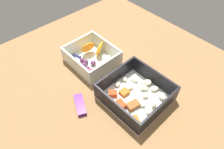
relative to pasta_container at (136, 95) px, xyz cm
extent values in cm
cube|color=brown|center=(10.70, 0.90, -2.79)|extent=(80.00, 80.00, 2.00)
cube|color=white|center=(0.16, 0.02, -1.49)|extent=(17.62, 17.10, 0.60)
cube|color=black|center=(-8.12, -0.21, 1.44)|extent=(1.06, 16.64, 5.25)
cube|color=black|center=(8.44, 0.25, 1.44)|extent=(1.06, 16.64, 5.25)
cube|color=black|center=(-0.06, 8.03, 1.44)|extent=(15.98, 1.04, 5.25)
cube|color=black|center=(0.38, -7.99, 1.44)|extent=(15.98, 1.04, 5.25)
ellipsoid|color=beige|center=(-1.80, -2.19, -0.38)|extent=(1.68, 2.35, 1.15)
ellipsoid|color=beige|center=(0.21, -3.78, -0.33)|extent=(2.98, 2.75, 1.22)
ellipsoid|color=beige|center=(4.31, -4.21, -0.43)|extent=(2.32, 1.75, 1.08)
ellipsoid|color=beige|center=(0.98, -5.85, -0.15)|extent=(3.06, 3.55, 1.49)
ellipsoid|color=beige|center=(-3.20, 0.48, -0.45)|extent=(2.55, 2.26, 1.06)
ellipsoid|color=beige|center=(6.83, -2.14, -0.49)|extent=(2.44, 2.22, 1.00)
ellipsoid|color=beige|center=(-5.90, 1.13, -0.32)|extent=(2.67, 3.01, 1.25)
ellipsoid|color=beige|center=(-1.95, -5.88, -0.34)|extent=(2.73, 2.96, 1.21)
ellipsoid|color=beige|center=(3.20, -1.35, -0.45)|extent=(1.79, 2.32, 1.06)
ellipsoid|color=beige|center=(-5.25, -5.42, -0.25)|extent=(3.21, 2.78, 1.34)
ellipsoid|color=beige|center=(-5.11, -1.04, -0.14)|extent=(2.67, 3.36, 1.50)
ellipsoid|color=beige|center=(6.72, 0.49, -0.43)|extent=(2.39, 2.64, 1.09)
cube|color=red|center=(0.77, 5.24, -0.43)|extent=(3.20, 2.35, 1.52)
cube|color=#AD5B1E|center=(-5.51, 5.87, -0.49)|extent=(3.42, 2.76, 1.40)
cube|color=brown|center=(-1.67, 2.92, -0.48)|extent=(3.01, 3.98, 1.43)
cube|color=#AD5B1E|center=(3.19, 1.51, -0.58)|extent=(2.34, 2.69, 1.22)
cube|color=red|center=(5.01, 4.37, -0.45)|extent=(3.08, 3.10, 1.49)
cube|color=#387A33|center=(-4.18, -5.44, -1.09)|extent=(0.60, 0.40, 0.20)
cube|color=#387A33|center=(0.95, -5.45, -1.09)|extent=(0.60, 0.40, 0.20)
cube|color=#387A33|center=(-5.40, 0.50, -1.09)|extent=(0.60, 0.40, 0.20)
cube|color=#387A33|center=(5.40, -3.56, -1.09)|extent=(0.60, 0.40, 0.20)
cube|color=#387A33|center=(3.65, -0.05, -1.09)|extent=(0.60, 0.40, 0.20)
cube|color=#387A33|center=(-0.81, -4.93, -1.09)|extent=(0.60, 0.40, 0.20)
cube|color=silver|center=(20.37, -0.06, -1.49)|extent=(15.59, 13.88, 0.60)
cube|color=silver|center=(12.96, -0.15, 1.34)|extent=(0.77, 13.70, 5.06)
cube|color=silver|center=(27.78, 0.03, 1.34)|extent=(0.77, 13.70, 5.06)
cube|color=silver|center=(20.29, 6.48, 1.34)|extent=(14.23, 0.77, 5.06)
cube|color=silver|center=(20.45, -6.61, 1.34)|extent=(14.23, 0.77, 5.06)
ellipsoid|color=orange|center=(24.20, -1.42, 1.51)|extent=(3.93, 5.52, 5.20)
ellipsoid|color=orange|center=(21.14, -3.94, 1.48)|extent=(5.43, 5.87, 5.13)
cube|color=#F4EACC|center=(14.89, -1.34, -0.26)|extent=(3.76, 3.37, 1.86)
cube|color=#F4EACC|center=(17.22, -3.79, -0.41)|extent=(3.16, 3.25, 1.56)
sphere|color=#562D4C|center=(20.71, 2.38, -0.33)|extent=(1.73, 1.73, 1.73)
sphere|color=#562D4C|center=(18.50, 1.30, -0.26)|extent=(1.85, 1.85, 1.85)
sphere|color=#562D4C|center=(22.32, 2.80, -0.39)|extent=(1.61, 1.61, 1.61)
sphere|color=#562D4C|center=(20.75, 5.15, -0.46)|extent=(1.46, 1.46, 1.46)
sphere|color=#562D4C|center=(18.00, 3.67, -0.42)|extent=(1.55, 1.55, 1.55)
sphere|color=#562D4C|center=(19.91, 3.69, -0.33)|extent=(1.73, 1.73, 1.73)
cone|color=red|center=(15.00, 4.36, -0.10)|extent=(2.72, 2.72, 2.18)
sphere|color=navy|center=(24.29, 2.21, -0.70)|extent=(0.98, 0.98, 0.98)
sphere|color=navy|center=(25.31, 2.50, -0.66)|extent=(1.06, 1.06, 1.06)
sphere|color=navy|center=(26.25, 3.20, -0.60)|extent=(1.18, 1.18, 1.18)
cube|color=#51197A|center=(8.74, 13.52, -1.19)|extent=(7.37, 5.09, 1.20)
camera|label=1|loc=(-20.55, 27.80, 46.59)|focal=32.15mm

